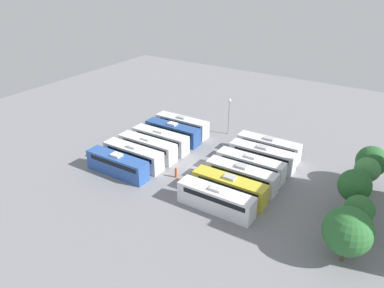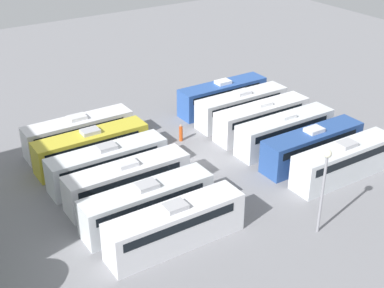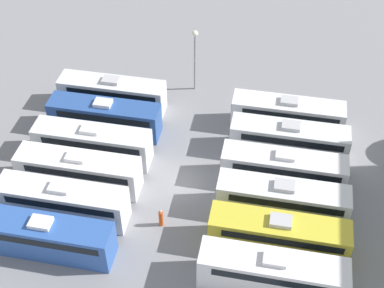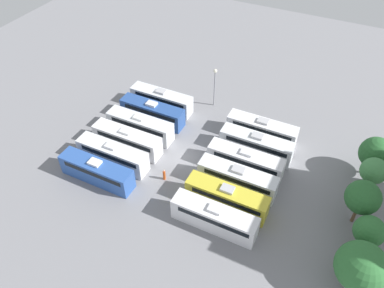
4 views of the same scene
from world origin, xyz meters
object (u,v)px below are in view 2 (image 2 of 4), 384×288
at_px(bus_3, 262,118).
at_px(bus_10, 91,147).
at_px(bus_4, 241,106).
at_px(bus_5, 222,95).
at_px(bus_1, 312,146).
at_px(worker_person, 181,133).
at_px(light_pole, 325,177).
at_px(bus_9, 108,163).
at_px(bus_6, 175,225).
at_px(bus_11, 79,133).
at_px(bus_0, 344,160).
at_px(bus_2, 285,131).
at_px(bus_7, 147,203).
at_px(bus_8, 128,181).

relative_size(bus_3, bus_10, 1.00).
bearing_deg(bus_4, bus_5, -1.05).
height_order(bus_5, bus_10, same).
relative_size(bus_1, worker_person, 5.92).
relative_size(bus_3, light_pole, 1.51).
bearing_deg(bus_4, bus_1, 179.46).
bearing_deg(bus_9, bus_4, -78.53).
height_order(bus_6, light_pole, light_pole).
distance_m(bus_6, bus_11, 17.53).
xyz_separation_m(bus_0, bus_3, (10.60, 0.34, 0.00)).
relative_size(bus_2, bus_6, 1.00).
xyz_separation_m(bus_1, light_pole, (-7.96, 7.00, 3.05)).
height_order(bus_2, bus_6, same).
bearing_deg(bus_9, bus_6, -178.69).
bearing_deg(bus_4, bus_2, 178.89).
height_order(bus_10, worker_person, bus_10).
relative_size(bus_1, bus_4, 1.00).
bearing_deg(bus_6, bus_11, 0.10).
height_order(bus_5, worker_person, bus_5).
height_order(bus_7, bus_10, same).
height_order(bus_7, bus_9, same).
bearing_deg(bus_9, bus_5, -67.82).
relative_size(bus_5, bus_11, 1.00).
bearing_deg(bus_1, bus_5, -0.67).
distance_m(bus_8, bus_11, 10.33).
height_order(bus_3, bus_9, same).
relative_size(bus_2, bus_4, 1.00).
bearing_deg(bus_9, bus_10, -0.65).
height_order(bus_8, bus_10, same).
xyz_separation_m(bus_1, bus_4, (10.54, -0.10, 0.00)).
height_order(bus_1, bus_4, same).
distance_m(bus_7, bus_10, 10.67).
xyz_separation_m(bus_1, bus_10, (10.60, 16.86, 0.00)).
relative_size(bus_7, worker_person, 5.92).
bearing_deg(bus_10, bus_2, -112.47).
bearing_deg(bus_8, bus_7, 176.23).
height_order(bus_6, worker_person, bus_6).
xyz_separation_m(bus_8, bus_9, (3.42, 0.15, 0.00)).
bearing_deg(bus_11, bus_3, -112.43).
relative_size(bus_0, bus_9, 1.00).
bearing_deg(bus_10, bus_3, -101.71).
distance_m(bus_0, bus_11, 24.42).
bearing_deg(bus_6, worker_person, -33.33).
bearing_deg(light_pole, worker_person, 2.23).
bearing_deg(bus_4, bus_0, -179.01).
bearing_deg(light_pole, bus_5, -18.03).
height_order(bus_1, worker_person, bus_1).
height_order(bus_3, light_pole, light_pole).
height_order(bus_7, bus_8, same).
height_order(bus_3, bus_6, same).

